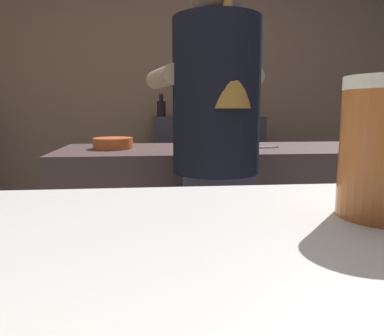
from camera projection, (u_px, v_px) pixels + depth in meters
The scene contains 11 objects.
wall_back at pixel (177, 85), 3.38m from camera, with size 5.20×0.10×2.70m, color #97735A.
prep_counter at pixel (259, 232), 2.01m from camera, with size 2.10×0.60×0.93m, color #4A3636.
back_shelf at pixel (207, 177), 3.26m from camera, with size 0.94×0.36×1.07m, color #3D3A44.
bartender at pixel (216, 149), 1.45m from camera, with size 0.48×0.55×1.69m.
knife_block at pixel (370, 126), 1.99m from camera, with size 0.10×0.08×0.29m.
mixing_bowl at pixel (113, 143), 1.87m from camera, with size 0.20×0.20×0.06m, color #C35A29.
chefs_knife at pixel (257, 148), 1.88m from camera, with size 0.24×0.03×0.01m, color silver.
bottle_hot_sauce at pixel (161, 108), 3.17m from camera, with size 0.08×0.08×0.20m.
bottle_vinegar at pixel (201, 106), 3.13m from camera, with size 0.07×0.07×0.23m.
bottle_olive_oil at pixel (188, 108), 3.19m from camera, with size 0.06×0.06×0.20m.
bottle_soy at pixel (219, 108), 3.21m from camera, with size 0.07×0.07×0.18m.
Camera 1 is at (-0.21, -1.25, 1.13)m, focal length 34.24 mm.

